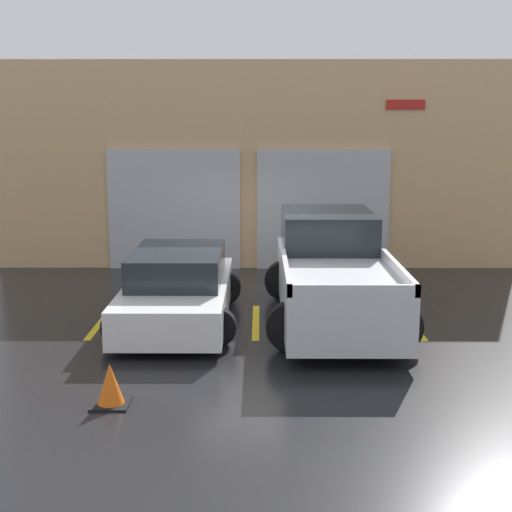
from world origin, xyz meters
TOP-DOWN VIEW (x-y plane):
  - ground_plane at (0.00, 0.00)m, footprint 28.00×28.00m
  - shophouse_building at (-0.01, 3.29)m, footprint 12.53×0.68m
  - pickup_truck at (1.38, -1.36)m, footprint 2.43×5.18m
  - sedan_white at (-1.38, -1.65)m, footprint 2.15×4.28m
  - parking_stripe_far_left at (-2.76, -1.68)m, footprint 0.12×2.20m
  - parking_stripe_left at (0.00, -1.68)m, footprint 0.12×2.20m
  - parking_stripe_centre at (2.76, -1.68)m, footprint 0.12×2.20m
  - traffic_cone at (-1.81, -5.43)m, footprint 0.47×0.47m

SIDE VIEW (x-z plane):
  - ground_plane at x=0.00m, z-range 0.00..0.00m
  - parking_stripe_far_left at x=-2.76m, z-range 0.00..0.01m
  - parking_stripe_left at x=0.00m, z-range 0.00..0.01m
  - parking_stripe_centre at x=2.76m, z-range 0.00..0.01m
  - traffic_cone at x=-1.81m, z-range -0.02..0.53m
  - sedan_white at x=-1.38m, z-range -0.04..1.24m
  - pickup_truck at x=1.38m, z-range -0.06..1.74m
  - shophouse_building at x=-0.01m, z-range -0.04..4.86m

